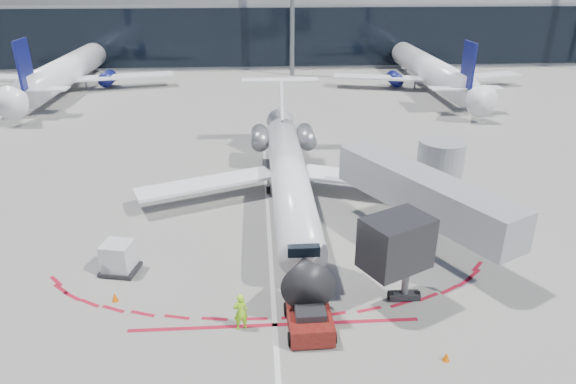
{
  "coord_description": "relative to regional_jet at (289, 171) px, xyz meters",
  "views": [
    {
      "loc": [
        -0.62,
        -31.4,
        15.97
      ],
      "look_at": [
        1.26,
        -1.63,
        2.57
      ],
      "focal_mm": 32.0,
      "sensor_mm": 36.0,
      "label": 1
    }
  ],
  "objects": [
    {
      "name": "regional_jet",
      "position": [
        0.0,
        0.0,
        0.0
      ],
      "size": [
        22.12,
        27.28,
        6.83
      ],
      "color": "white",
      "rests_on": "ground"
    },
    {
      "name": "apron_stop_bar",
      "position": [
        -1.56,
        -14.1,
        -2.28
      ],
      "size": [
        14.0,
        0.25,
        0.01
      ],
      "primitive_type": "cube",
      "color": "maroon",
      "rests_on": "ground"
    },
    {
      "name": "jet_bridge",
      "position": [
        8.23,
        -5.61,
        0.73
      ],
      "size": [
        10.03,
        15.2,
        4.9
      ],
      "color": "#95989D",
      "rests_on": "ground"
    },
    {
      "name": "uld_container",
      "position": [
        -10.06,
        -8.9,
        -1.37
      ],
      "size": [
        2.26,
        2.04,
        1.84
      ],
      "rotation": [
        0.0,
        0.0,
        -0.21
      ],
      "color": "black",
      "rests_on": "ground"
    },
    {
      "name": "ground",
      "position": [
        -1.56,
        -2.6,
        -2.28
      ],
      "size": [
        260.0,
        260.0,
        0.0
      ],
      "primitive_type": "plane",
      "color": "slate",
      "rests_on": "ground"
    },
    {
      "name": "ramp_worker",
      "position": [
        -3.17,
        -14.24,
        -1.32
      ],
      "size": [
        0.81,
        0.64,
        1.93
      ],
      "primitive_type": "imported",
      "rotation": [
        0.0,
        0.0,
        3.43
      ],
      "color": "#9EF91A",
      "rests_on": "ground"
    },
    {
      "name": "terminal_building",
      "position": [
        -1.56,
        62.38,
        6.24
      ],
      "size": [
        150.0,
        24.15,
        24.0
      ],
      "color": "gray",
      "rests_on": "ground"
    },
    {
      "name": "apron_centerline",
      "position": [
        -1.56,
        -0.6,
        -2.28
      ],
      "size": [
        0.25,
        40.0,
        0.01
      ],
      "primitive_type": "cube",
      "color": "silver",
      "rests_on": "ground"
    },
    {
      "name": "pushback_tug",
      "position": [
        0.06,
        -14.43,
        -1.69
      ],
      "size": [
        2.28,
        5.18,
        1.34
      ],
      "rotation": [
        0.0,
        0.0,
        0.03
      ],
      "color": "#4E0B0C",
      "rests_on": "ground"
    },
    {
      "name": "bg_airliner_0",
      "position": [
        -27.46,
        38.46,
        2.97
      ],
      "size": [
        32.47,
        34.39,
        10.51
      ],
      "primitive_type": null,
      "color": "white",
      "rests_on": "ground"
    },
    {
      "name": "safety_cone_left",
      "position": [
        -9.7,
        -11.66,
        -2.04
      ],
      "size": [
        0.35,
        0.35,
        0.49
      ],
      "primitive_type": "cone",
      "color": "#ED6105",
      "rests_on": "ground"
    },
    {
      "name": "safety_cone_right",
      "position": [
        5.83,
        -16.98,
        -2.06
      ],
      "size": [
        0.32,
        0.32,
        0.44
      ],
      "primitive_type": "cone",
      "color": "#ED6105",
      "rests_on": "ground"
    },
    {
      "name": "bg_airliner_1",
      "position": [
        21.63,
        35.94,
        2.71
      ],
      "size": [
        30.83,
        32.64,
        9.97
      ],
      "primitive_type": null,
      "color": "white",
      "rests_on": "ground"
    }
  ]
}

